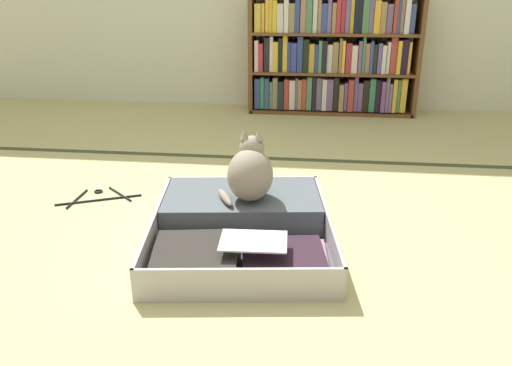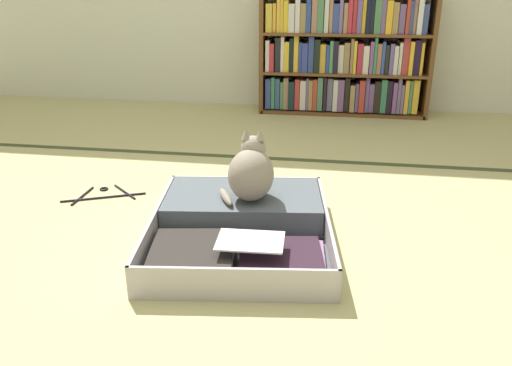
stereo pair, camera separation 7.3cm
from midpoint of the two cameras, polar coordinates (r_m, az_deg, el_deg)
ground_plane at (r=1.92m, az=-7.53°, el=-7.70°), size 10.00×10.00×0.00m
tatami_border at (r=2.90m, az=-2.45°, el=2.92°), size 4.80×0.05×0.00m
bookshelf at (r=3.89m, az=7.98°, el=14.11°), size 1.24×0.28×0.89m
open_suitcase at (r=2.01m, az=-2.81°, el=-4.49°), size 0.76×0.87×0.12m
black_cat at (r=2.02m, az=-1.70°, el=1.16°), size 0.24×0.23×0.28m
clothes_hanger at (r=2.47m, az=-18.12°, el=-1.51°), size 0.35×0.26×0.01m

